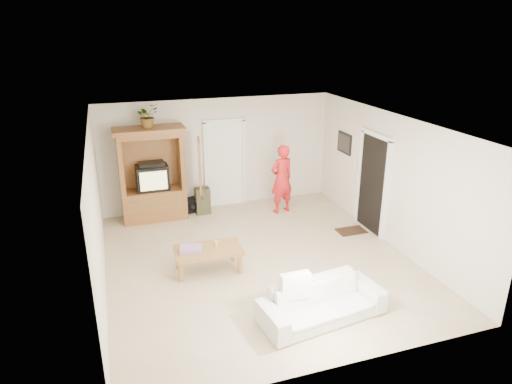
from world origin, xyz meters
TOP-DOWN VIEW (x-y plane):
  - floor at (0.00, 0.00)m, footprint 6.00×6.00m
  - ceiling at (0.00, 0.00)m, footprint 6.00×6.00m
  - wall_back at (0.00, 3.00)m, footprint 5.50×0.00m
  - wall_front at (0.00, -3.00)m, footprint 5.50×0.00m
  - wall_left at (-2.75, 0.00)m, footprint 0.00×6.00m
  - wall_right at (2.75, 0.00)m, footprint 0.00×6.00m
  - armoire at (-1.58, 2.66)m, footprint 1.82×1.14m
  - door_back at (0.15, 2.97)m, footprint 0.85×0.05m
  - doorway_right at (2.73, 0.60)m, footprint 0.05×0.90m
  - framed_picture at (2.73, 1.90)m, footprint 0.03×0.60m
  - doormat at (2.30, 0.60)m, footprint 0.60×0.40m
  - plant at (-1.60, 2.63)m, footprint 0.61×0.59m
  - man at (1.27, 2.10)m, footprint 0.67×0.52m
  - sofa at (0.33, -1.98)m, footprint 2.00×1.00m
  - coffee_table at (-0.97, -0.05)m, footprint 1.21×0.69m
  - towel at (-1.27, -0.05)m, footprint 0.44×0.36m
  - candle at (-0.81, -0.00)m, footprint 0.08×0.08m
  - backpack_black at (-0.74, 2.72)m, footprint 0.33×0.26m
  - backpack_olive at (-0.51, 2.58)m, footprint 0.34×0.25m

SIDE VIEW (x-z plane):
  - floor at x=0.00m, z-range 0.00..0.00m
  - doormat at x=2.30m, z-range 0.00..0.02m
  - backpack_black at x=-0.74m, z-range 0.00..0.36m
  - sofa at x=0.33m, z-range 0.00..0.56m
  - backpack_olive at x=-0.51m, z-range 0.00..0.63m
  - coffee_table at x=-0.97m, z-range 0.16..0.61m
  - towel at x=-1.27m, z-range 0.44..0.52m
  - candle at x=-0.81m, z-range 0.44..0.54m
  - man at x=1.27m, z-range 0.00..1.62m
  - armoire at x=-1.58m, z-range -0.14..1.96m
  - door_back at x=0.15m, z-range 0.00..2.04m
  - doorway_right at x=2.73m, z-range 0.00..2.04m
  - wall_back at x=0.00m, z-range -1.45..4.05m
  - wall_front at x=0.00m, z-range -1.45..4.05m
  - wall_left at x=-2.75m, z-range -1.70..4.30m
  - wall_right at x=2.75m, z-range -1.70..4.30m
  - framed_picture at x=2.73m, z-range 1.36..1.84m
  - plant at x=-1.60m, z-range 2.10..2.62m
  - ceiling at x=0.00m, z-range 2.60..2.60m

